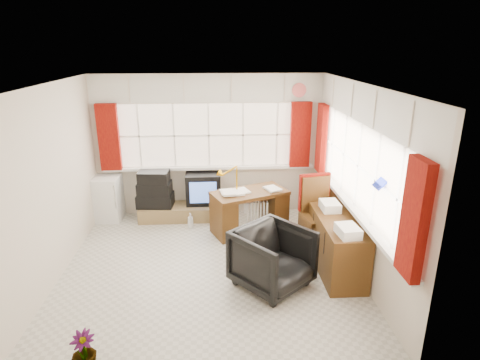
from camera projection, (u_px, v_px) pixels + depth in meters
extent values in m
plane|color=beige|center=(210.00, 268.00, 5.59)|extent=(4.00, 4.00, 0.00)
plane|color=beige|center=(209.00, 146.00, 7.08)|extent=(4.00, 0.00, 4.00)
plane|color=beige|center=(204.00, 264.00, 3.30)|extent=(4.00, 0.00, 4.00)
plane|color=beige|center=(49.00, 187.00, 5.07)|extent=(0.00, 4.00, 4.00)
plane|color=beige|center=(359.00, 180.00, 5.31)|extent=(0.00, 4.00, 4.00)
plane|color=white|center=(205.00, 85.00, 4.79)|extent=(4.00, 4.00, 0.00)
plane|color=beige|center=(209.00, 135.00, 7.00)|extent=(3.60, 0.00, 3.60)
cube|color=white|center=(210.00, 168.00, 7.14)|extent=(3.70, 0.12, 0.05)
cube|color=white|center=(139.00, 136.00, 6.91)|extent=(0.03, 0.02, 1.10)
cube|color=white|center=(174.00, 136.00, 6.95)|extent=(0.03, 0.02, 1.10)
cube|color=white|center=(209.00, 135.00, 6.99)|extent=(0.03, 0.02, 1.10)
cube|color=white|center=(243.00, 135.00, 7.02)|extent=(0.03, 0.02, 1.10)
cube|color=white|center=(277.00, 135.00, 7.06)|extent=(0.03, 0.02, 1.10)
plane|color=beige|center=(359.00, 166.00, 5.24)|extent=(0.00, 3.60, 3.60)
cube|color=white|center=(352.00, 207.00, 5.43)|extent=(0.12, 3.70, 0.05)
cube|color=white|center=(398.00, 200.00, 4.11)|extent=(0.02, 0.03, 1.10)
cube|color=white|center=(375.00, 181.00, 4.67)|extent=(0.02, 0.03, 1.10)
cube|color=white|center=(358.00, 166.00, 5.24)|extent=(0.02, 0.03, 1.10)
cube|color=white|center=(344.00, 154.00, 5.81)|extent=(0.02, 0.03, 1.10)
cube|color=white|center=(332.00, 144.00, 6.37)|extent=(0.02, 0.03, 1.10)
cube|color=maroon|center=(109.00, 137.00, 6.82)|extent=(0.35, 0.10, 1.15)
cube|color=maroon|center=(300.00, 135.00, 7.01)|extent=(0.35, 0.10, 1.15)
cube|color=maroon|center=(322.00, 138.00, 6.75)|extent=(0.10, 0.35, 1.15)
cube|color=maroon|center=(414.00, 220.00, 3.63)|extent=(0.10, 0.35, 1.15)
cube|color=beige|center=(208.00, 89.00, 6.72)|extent=(3.95, 0.08, 0.48)
cube|color=beige|center=(363.00, 105.00, 4.98)|extent=(0.08, 3.95, 0.48)
cube|color=#523013|center=(250.00, 193.00, 6.50)|extent=(1.35, 1.01, 0.06)
cube|color=#523013|center=(224.00, 218.00, 6.42)|extent=(0.46, 0.61, 0.64)
cube|color=#523013|center=(274.00, 208.00, 6.80)|extent=(0.46, 0.61, 0.64)
cube|color=white|center=(250.00, 191.00, 6.49)|extent=(0.30, 0.34, 0.02)
cube|color=white|center=(250.00, 191.00, 6.48)|extent=(0.30, 0.34, 0.02)
cube|color=white|center=(250.00, 190.00, 6.48)|extent=(0.30, 0.34, 0.02)
cube|color=white|center=(250.00, 190.00, 6.48)|extent=(0.30, 0.34, 0.02)
cube|color=white|center=(250.00, 190.00, 6.48)|extent=(0.30, 0.34, 0.02)
cube|color=white|center=(250.00, 190.00, 6.48)|extent=(0.30, 0.34, 0.02)
cylinder|color=#DD9D09|center=(237.00, 191.00, 6.50)|extent=(0.10, 0.10, 0.02)
cylinder|color=#DD9D09|center=(237.00, 179.00, 6.44)|extent=(0.02, 0.02, 0.39)
cone|color=#DD9D09|center=(237.00, 170.00, 6.39)|extent=(0.18, 0.17, 0.16)
cube|color=black|center=(318.00, 251.00, 6.01)|extent=(0.57, 0.57, 0.04)
cylinder|color=silver|center=(319.00, 235.00, 5.92)|extent=(0.06, 0.06, 0.56)
cube|color=#523013|center=(320.00, 218.00, 5.83)|extent=(0.56, 0.54, 0.06)
cube|color=#523013|center=(314.00, 193.00, 5.95)|extent=(0.43, 0.14, 0.54)
cube|color=maroon|center=(314.00, 192.00, 5.94)|extent=(0.48, 0.16, 0.56)
imported|color=black|center=(273.00, 258.00, 5.07)|extent=(1.19, 1.19, 0.78)
cube|color=white|center=(257.00, 230.00, 6.67)|extent=(0.35, 0.15, 0.07)
cube|color=white|center=(248.00, 215.00, 6.57)|extent=(0.02, 0.11, 0.46)
cube|color=white|center=(251.00, 215.00, 6.57)|extent=(0.02, 0.11, 0.46)
cube|color=white|center=(254.00, 215.00, 6.58)|extent=(0.02, 0.11, 0.46)
cube|color=white|center=(257.00, 215.00, 6.58)|extent=(0.02, 0.11, 0.46)
cube|color=white|center=(260.00, 215.00, 6.58)|extent=(0.02, 0.11, 0.46)
cube|color=white|center=(264.00, 215.00, 6.58)|extent=(0.02, 0.11, 0.46)
cube|color=white|center=(267.00, 215.00, 6.59)|extent=(0.02, 0.11, 0.46)
cube|color=#523013|center=(330.00, 234.00, 5.76)|extent=(0.50, 2.00, 0.75)
cube|color=white|center=(348.00, 232.00, 4.87)|extent=(0.24, 0.32, 0.10)
cube|color=white|center=(330.00, 207.00, 5.62)|extent=(0.24, 0.32, 0.10)
cube|color=white|center=(316.00, 187.00, 6.38)|extent=(0.24, 0.32, 0.10)
cube|color=black|center=(315.00, 191.00, 6.20)|extent=(0.36, 0.43, 0.12)
cube|color=olive|center=(180.00, 212.00, 7.14)|extent=(1.40, 0.50, 0.25)
cube|color=black|center=(203.00, 187.00, 7.20)|extent=(0.61, 0.56, 0.55)
cube|color=#4D75DB|center=(203.00, 193.00, 6.93)|extent=(0.46, 0.03, 0.38)
cube|color=black|center=(155.00, 200.00, 7.05)|extent=(0.64, 0.43, 0.22)
cube|color=black|center=(155.00, 188.00, 6.98)|extent=(0.59, 0.41, 0.21)
cube|color=black|center=(154.00, 177.00, 6.91)|extent=(0.54, 0.39, 0.20)
cube|color=white|center=(108.00, 198.00, 7.03)|extent=(0.49, 0.49, 0.79)
cube|color=silver|center=(115.00, 197.00, 6.77)|extent=(0.02, 0.02, 0.42)
imported|color=silver|center=(190.00, 220.00, 6.78)|extent=(0.13, 0.13, 0.26)
imported|color=#92D9D1|center=(202.00, 216.00, 7.06)|extent=(0.11, 0.11, 0.19)
imported|color=black|center=(84.00, 352.00, 3.78)|extent=(0.27, 0.27, 0.42)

